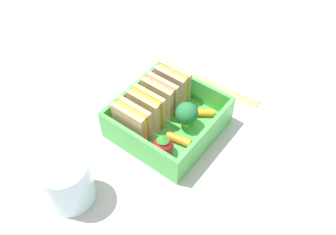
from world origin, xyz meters
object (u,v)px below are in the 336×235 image
carrot_stick_far_left (179,139)px  drinking_glass (68,182)px  sandwich_center (160,97)px  sandwich_left (132,122)px  broccoli_floret (187,114)px  sandwich_center_left (146,109)px  sandwich_center_right (172,85)px  carrot_stick_left (203,113)px  chopstick_pair (203,80)px  strawberry_far_left (163,146)px

carrot_stick_far_left → drinking_glass: (-15.96, 6.71, 2.00)cm
sandwich_center → drinking_glass: bearing=179.2°
sandwich_left → carrot_stick_far_left: sandwich_left is taller
sandwich_left → broccoli_floret: 8.43cm
sandwich_center_left → broccoli_floret: 6.27cm
sandwich_center_left → broccoli_floret: (3.07, -5.46, -0.20)cm
sandwich_center_right → carrot_stick_left: bearing=-91.7°
broccoli_floret → chopstick_pair: size_ratio=0.22×
sandwich_left → broccoli_floret: bearing=-40.4°
carrot_stick_far_left → strawberry_far_left: bearing=168.2°
sandwich_center_right → chopstick_pair: (7.67, -1.29, -3.87)cm
drinking_glass → sandwich_center_left: bearing=-1.0°
strawberry_far_left → carrot_stick_left: size_ratio=1.01×
sandwich_center_left → sandwich_left: bearing=180.0°
strawberry_far_left → carrot_stick_far_left: size_ratio=0.96×
sandwich_center_left → carrot_stick_left: size_ratio=1.63×
drinking_glass → sandwich_center_right: bearing=-0.7°
carrot_stick_far_left → carrot_stick_left: same height
sandwich_center_right → carrot_stick_left: sandwich_center_right is taller
strawberry_far_left → carrot_stick_left: (9.79, -0.59, -1.08)cm
sandwich_left → sandwich_center_right: 10.05cm
carrot_stick_left → broccoli_floret: bearing=165.2°
carrot_stick_left → carrot_stick_far_left: bearing=-179.6°
sandwich_center → chopstick_pair: (11.02, -1.29, -3.87)cm
sandwich_center_right → strawberry_far_left: bearing=-149.9°
sandwich_center_right → carrot_stick_far_left: size_ratio=1.56×
sandwich_center_right → drinking_glass: 22.92cm
sandwich_center_left → sandwich_center: size_ratio=1.00×
carrot_stick_left → chopstick_pair: 9.47cm
sandwich_center_right → strawberry_far_left: 11.61cm
carrot_stick_far_left → carrot_stick_left: 6.76cm
strawberry_far_left → carrot_stick_left: strawberry_far_left is taller
sandwich_left → sandwich_center: 6.70cm
strawberry_far_left → sandwich_center_right: bearing=30.1°
sandwich_center_left → sandwich_center_right: bearing=0.0°
sandwich_left → carrot_stick_left: bearing=-32.9°
sandwich_center_right → carrot_stick_left: 6.82cm
carrot_stick_far_left → chopstick_pair: (14.62, 5.13, -1.49)cm
sandwich_center_right → drinking_glass: size_ratio=0.79×
broccoli_floret → drinking_glass: (-19.28, 5.75, -0.19)cm
carrot_stick_left → drinking_glass: 23.77cm
sandwich_center_right → carrot_stick_far_left: bearing=-137.3°
strawberry_far_left → broccoli_floret: (6.34, 0.32, 1.14)cm
strawberry_far_left → drinking_glass: 14.33cm
chopstick_pair → drinking_glass: 30.82cm
sandwich_left → drinking_glass: bearing=178.7°
strawberry_far_left → sandwich_left: bearing=90.8°
broccoli_floret → carrot_stick_left: size_ratio=1.28×
sandwich_left → sandwich_center_left: size_ratio=1.00×
broccoli_floret → carrot_stick_left: 4.20cm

